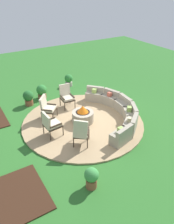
{
  "coord_description": "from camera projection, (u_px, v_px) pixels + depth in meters",
  "views": [
    {
      "loc": [
        6.79,
        -3.92,
        5.16
      ],
      "look_at": [
        0.0,
        0.2,
        0.45
      ],
      "focal_mm": 36.12,
      "sensor_mm": 36.0,
      "label": 1
    }
  ],
  "objects": [
    {
      "name": "ground_plane",
      "position": [
        83.0,
        123.0,
        9.37
      ],
      "size": [
        24.0,
        24.0,
        0.0
      ],
      "primitive_type": "plane",
      "color": "#2D6B28"
    },
    {
      "name": "patio_circle",
      "position": [
        83.0,
        122.0,
        9.36
      ],
      "size": [
        4.97,
        4.97,
        0.06
      ],
      "primitive_type": "cylinder",
      "color": "tan",
      "rests_on": "ground_plane"
    },
    {
      "name": "mulch_bed_right",
      "position": [
        18.0,
        195.0,
        6.2
      ],
      "size": [
        1.86,
        1.51,
        0.04
      ],
      "primitive_type": "cube",
      "color": "#382114",
      "rests_on": "ground_plane"
    },
    {
      "name": "fire_pit",
      "position": [
        83.0,
        116.0,
        9.19
      ],
      "size": [
        0.89,
        0.89,
        0.73
      ],
      "color": "#9E937F",
      "rests_on": "patio_circle"
    },
    {
      "name": "curved_stone_bench",
      "position": [
        117.0,
        111.0,
        9.53
      ],
      "size": [
        3.98,
        2.18,
        0.68
      ],
      "color": "#9E937F",
      "rests_on": "patio_circle"
    },
    {
      "name": "lounge_chair_front_left",
      "position": [
        66.0,
        96.0,
        10.19
      ],
      "size": [
        0.66,
        0.57,
        1.03
      ],
      "rotation": [
        0.0,
        0.0,
        4.65
      ],
      "color": "#2D2319",
      "rests_on": "patio_circle"
    },
    {
      "name": "lounge_chair_front_right",
      "position": [
        47.0,
        107.0,
        9.29
      ],
      "size": [
        0.78,
        0.79,
        1.02
      ],
      "rotation": [
        0.0,
        0.0,
        5.54
      ],
      "color": "#2D2319",
      "rests_on": "patio_circle"
    },
    {
      "name": "lounge_chair_back_left",
      "position": [
        51.0,
        123.0,
        8.25
      ],
      "size": [
        0.63,
        0.64,
        1.01
      ],
      "rotation": [
        0.0,
        0.0,
        6.39
      ],
      "color": "#2D2319",
      "rests_on": "patio_circle"
    },
    {
      "name": "lounge_chair_back_right",
      "position": [
        81.0,
        132.0,
        7.75
      ],
      "size": [
        0.76,
        0.77,
        1.1
      ],
      "rotation": [
        0.0,
        0.0,
        7.2
      ],
      "color": "#2D2319",
      "rests_on": "patio_circle"
    },
    {
      "name": "potted_plant_0",
      "position": [
        91.0,
        177.0,
        6.29
      ],
      "size": [
        0.42,
        0.42,
        0.68
      ],
      "color": "brown",
      "rests_on": "ground_plane"
    },
    {
      "name": "potted_plant_1",
      "position": [
        42.0,
        91.0,
        11.12
      ],
      "size": [
        0.51,
        0.51,
        0.7
      ],
      "color": "brown",
      "rests_on": "ground_plane"
    },
    {
      "name": "potted_plant_2",
      "position": [
        28.0,
        97.0,
        10.49
      ],
      "size": [
        0.49,
        0.49,
        0.72
      ],
      "color": "brown",
      "rests_on": "ground_plane"
    },
    {
      "name": "potted_plant_3",
      "position": [
        69.0,
        80.0,
        12.42
      ],
      "size": [
        0.44,
        0.44,
        0.66
      ],
      "color": "#A89E8E",
      "rests_on": "ground_plane"
    }
  ]
}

